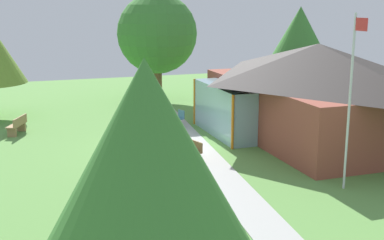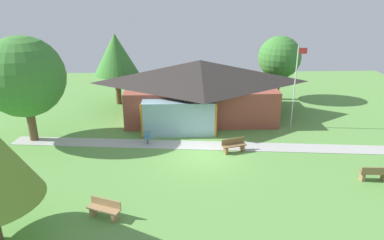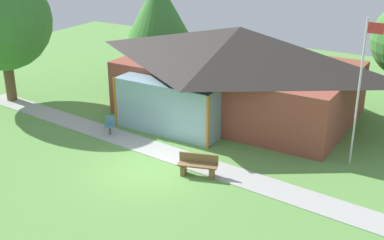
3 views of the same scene
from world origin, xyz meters
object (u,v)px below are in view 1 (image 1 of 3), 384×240
at_px(flagpole, 351,95).
at_px(bench_front_left, 18,126).
at_px(tree_behind_pavilion_left, 300,36).
at_px(pavilion, 313,89).
at_px(bench_rear_near_path, 188,150).
at_px(tree_west_hedge, 157,34).
at_px(bench_lawn_far_right, 133,237).
at_px(tree_far_east, 146,170).
at_px(patio_chair_west, 179,119).

relative_size(flagpole, bench_front_left, 3.73).
bearing_deg(tree_behind_pavilion_left, bench_front_left, -83.31).
distance_m(flagpole, bench_front_left, 15.55).
xyz_separation_m(pavilion, flagpole, (6.47, -2.70, 0.96)).
distance_m(flagpole, bench_rear_near_path, 6.77).
xyz_separation_m(bench_rear_near_path, tree_west_hedge, (-12.84, 2.26, 3.83)).
bearing_deg(bench_rear_near_path, bench_lawn_far_right, 133.81).
bearing_deg(tree_west_hedge, bench_lawn_far_right, -16.88).
bearing_deg(bench_front_left, bench_lawn_far_right, -145.57).
relative_size(bench_front_left, tree_far_east, 0.30).
distance_m(flagpole, tree_west_hedge, 17.67).
height_order(bench_front_left, tree_far_east, tree_far_east).
relative_size(pavilion, tree_far_east, 2.26).
height_order(bench_lawn_far_right, tree_west_hedge, tree_west_hedge).
xyz_separation_m(flagpole, bench_rear_near_path, (-4.72, -3.97, -2.79)).
height_order(patio_chair_west, tree_west_hedge, tree_west_hedge).
xyz_separation_m(pavilion, tree_west_hedge, (-11.08, -4.42, 2.00)).
bearing_deg(bench_lawn_far_right, flagpole, 108.79).
xyz_separation_m(bench_rear_near_path, patio_chair_west, (-5.35, 1.34, 0.01)).
bearing_deg(tree_far_east, patio_chair_west, 160.76).
xyz_separation_m(bench_rear_near_path, tree_far_east, (10.58, -4.22, 3.02)).
relative_size(bench_rear_near_path, bench_front_left, 1.01).
bearing_deg(bench_front_left, bench_rear_near_path, -112.81).
bearing_deg(patio_chair_west, tree_behind_pavilion_left, -95.03).
distance_m(pavilion, flagpole, 7.08).
distance_m(tree_west_hedge, tree_behind_pavilion_left, 8.77).
bearing_deg(patio_chair_west, bench_front_left, 55.92).
height_order(bench_front_left, tree_behind_pavilion_left, tree_behind_pavilion_left).
height_order(tree_far_east, tree_behind_pavilion_left, tree_behind_pavilion_left).
relative_size(tree_far_east, tree_west_hedge, 0.78).
bearing_deg(patio_chair_west, bench_lawn_far_right, 132.33).
xyz_separation_m(flagpole, bench_front_left, (-11.28, -10.33, -2.79)).
relative_size(patio_chair_west, tree_west_hedge, 0.13).
bearing_deg(bench_lawn_far_right, tree_far_east, -4.06).
relative_size(bench_rear_near_path, bench_lawn_far_right, 1.02).
xyz_separation_m(bench_lawn_far_right, bench_front_left, (-13.32, -2.67, 0.00)).
xyz_separation_m(pavilion, bench_rear_near_path, (1.76, -6.68, -1.83)).
bearing_deg(bench_rear_near_path, patio_chair_west, -31.59).
height_order(bench_lawn_far_right, bench_front_left, same).
height_order(flagpole, bench_lawn_far_right, flagpole).
distance_m(bench_lawn_far_right, tree_west_hedge, 20.83).
distance_m(bench_rear_near_path, tree_far_east, 11.78).
height_order(patio_chair_west, tree_behind_pavilion_left, tree_behind_pavilion_left).
bearing_deg(pavilion, patio_chair_west, -123.95).
xyz_separation_m(bench_lawn_far_right, tree_west_hedge, (-19.60, 5.95, 3.83)).
bearing_deg(flagpole, bench_front_left, -137.51).
xyz_separation_m(patio_chair_west, tree_far_east, (15.93, -5.56, 3.01)).
xyz_separation_m(bench_lawn_far_right, patio_chair_west, (-12.11, 5.03, 0.01)).
relative_size(tree_west_hedge, tree_behind_pavilion_left, 1.14).
height_order(pavilion, tree_far_east, tree_far_east).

